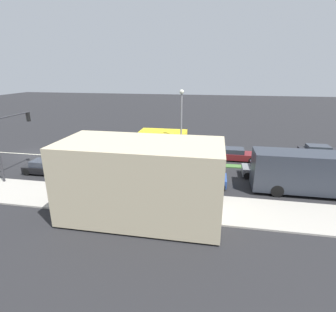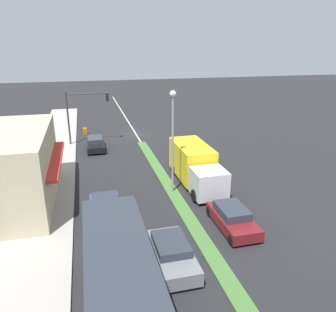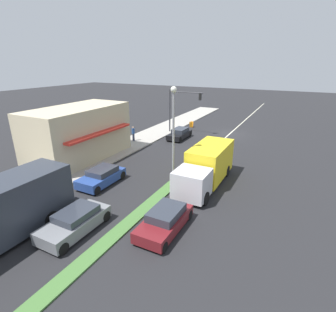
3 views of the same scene
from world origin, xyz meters
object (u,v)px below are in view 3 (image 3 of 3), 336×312
Objects in this scene: warning_aframe_sign at (191,124)px; suv_black at (180,134)px; street_lamp at (173,125)px; coupe_blue at (102,177)px; traffic_signal_main at (180,104)px; delivery_truck at (206,166)px; pedestrian at (133,133)px; sedan_maroon at (165,220)px; suv_grey at (75,222)px.

suv_black is (-0.96, 6.15, 0.19)m from warning_aframe_sign.
coupe_blue is (5.00, 2.50, -4.16)m from street_lamp.
coupe_blue reaches higher than warning_aframe_sign.
suv_black reaches higher than coupe_blue.
traffic_signal_main is at bearing -64.13° from suv_black.
suv_black is at bearing -55.82° from delivery_truck.
traffic_signal_main reaches higher than coupe_blue.
pedestrian is at bearing -68.01° from coupe_blue.
street_lamp is at bearing 138.60° from pedestrian.
traffic_signal_main is 1.37× the size of sedan_maroon.
delivery_truck is 1.83× the size of sedan_maroon.
street_lamp reaches higher than traffic_signal_main.
delivery_truck reaches higher than coupe_blue.
pedestrian is 0.42× the size of sedan_maroon.
delivery_truck is at bearing -147.92° from street_lamp.
suv_grey is 20.14m from suv_black.
coupe_blue is 6.14m from suv_grey.
street_lamp is 4.27× the size of pedestrian.
coupe_blue is 14.48m from suv_black.
suv_black is (7.20, -17.48, 0.00)m from sedan_maroon.
street_lamp is at bearing -153.46° from coupe_blue.
sedan_maroon is (-8.32, 19.80, -3.29)m from traffic_signal_main.
suv_black is (7.20, -10.60, -0.85)m from delivery_truck.
suv_black is at bearing -67.62° from sedan_maroon.
delivery_truck is at bearing -151.70° from coupe_blue.
sedan_maroon is at bearing 90.00° from delivery_truck.
suv_black is (-4.33, -3.75, -0.41)m from pedestrian.
street_lamp is 1.83× the size of suv_black.
pedestrian is 10.48m from warning_aframe_sign.
delivery_truck is (-2.20, -1.38, -3.31)m from street_lamp.
coupe_blue is 7.80m from sedan_maroon.
street_lamp is 19.58m from warning_aframe_sign.
pedestrian is at bearing 40.90° from suv_black.
street_lamp is 0.98× the size of delivery_truck.
sedan_maroon is 18.91m from suv_black.
traffic_signal_main is 4.17m from suv_black.
pedestrian reaches higher than sedan_maroon.
pedestrian is 17.70m from suv_grey.
traffic_signal_main is 1.44× the size of coupe_blue.
pedestrian is 17.94m from sedan_maroon.
traffic_signal_main reaches higher than sedan_maroon.
coupe_blue is at bearing 28.30° from delivery_truck.
warning_aframe_sign is 0.21× the size of suv_black.
traffic_signal_main reaches higher than delivery_truck.
traffic_signal_main is at bearing -86.17° from coupe_blue.
pedestrian is at bearing 71.21° from warning_aframe_sign.
traffic_signal_main is at bearing -66.82° from street_lamp.
suv_grey is at bearing 117.13° from coupe_blue.
delivery_truck reaches higher than suv_black.
delivery_truck is 12.84m from suv_black.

